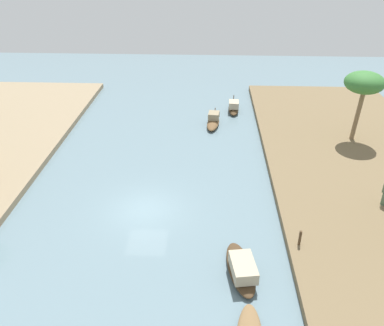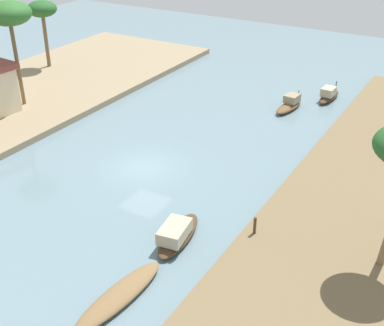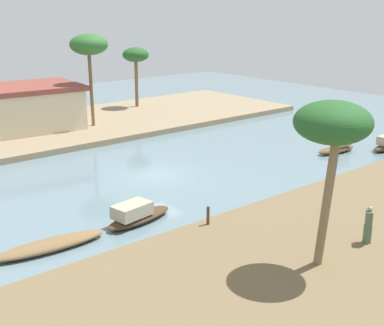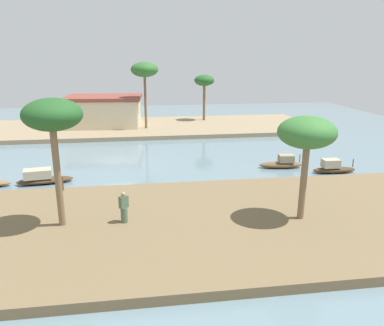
{
  "view_description": "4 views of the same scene",
  "coord_description": "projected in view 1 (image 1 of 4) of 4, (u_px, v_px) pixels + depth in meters",
  "views": [
    {
      "loc": [
        -19.66,
        -3.75,
        14.36
      ],
      "look_at": [
        5.19,
        -2.61,
        0.44
      ],
      "focal_mm": 37.57,
      "sensor_mm": 36.0,
      "label": 1
    },
    {
      "loc": [
        -21.74,
        -16.05,
        14.76
      ],
      "look_at": [
        1.28,
        -2.55,
        0.41
      ],
      "focal_mm": 48.55,
      "sensor_mm": 36.0,
      "label": 2
    },
    {
      "loc": [
        -17.99,
        -25.16,
        10.07
      ],
      "look_at": [
        1.82,
        -1.33,
        0.71
      ],
      "focal_mm": 49.15,
      "sensor_mm": 36.0,
      "label": 3
    },
    {
      "loc": [
        1.08,
        -34.3,
        8.87
      ],
      "look_at": [
        5.66,
        -4.43,
        0.77
      ],
      "focal_mm": 38.66,
      "sensor_mm": 36.0,
      "label": 4
    }
  ],
  "objects": [
    {
      "name": "sampan_upstream_small",
      "position": [
        213.0,
        121.0,
        35.23
      ],
      "size": [
        3.5,
        1.38,
        1.08
      ],
      "rotation": [
        0.0,
        0.0,
        -0.11
      ],
      "color": "brown",
      "rests_on": "river_water"
    },
    {
      "name": "mooring_post",
      "position": [
        300.0,
        238.0,
        20.7
      ],
      "size": [
        0.14,
        0.14,
        0.87
      ],
      "primitive_type": "cylinder",
      "color": "#4C3823",
      "rests_on": "riverbank_left"
    },
    {
      "name": "palm_tree_left_far",
      "position": [
        364.0,
        84.0,
        29.8
      ],
      "size": [
        2.94,
        2.94,
        5.42
      ],
      "color": "#7F6647",
      "rests_on": "riverbank_left"
    },
    {
      "name": "river_water",
      "position": [
        145.0,
        210.0,
        24.3
      ],
      "size": [
        74.69,
        74.69,
        0.0
      ],
      "primitive_type": "plane",
      "color": "slate",
      "rests_on": "ground"
    },
    {
      "name": "sampan_with_red_awning",
      "position": [
        241.0,
        268.0,
        19.44
      ],
      "size": [
        3.95,
        1.78,
        1.05
      ],
      "rotation": [
        0.0,
        0.0,
        0.15
      ],
      "color": "#47331E",
      "rests_on": "river_water"
    },
    {
      "name": "sampan_foreground",
      "position": [
        234.0,
        107.0,
        38.04
      ],
      "size": [
        3.39,
        1.09,
        1.06
      ],
      "rotation": [
        0.0,
        0.0,
        -0.04
      ],
      "color": "#47331E",
      "rests_on": "river_water"
    }
  ]
}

